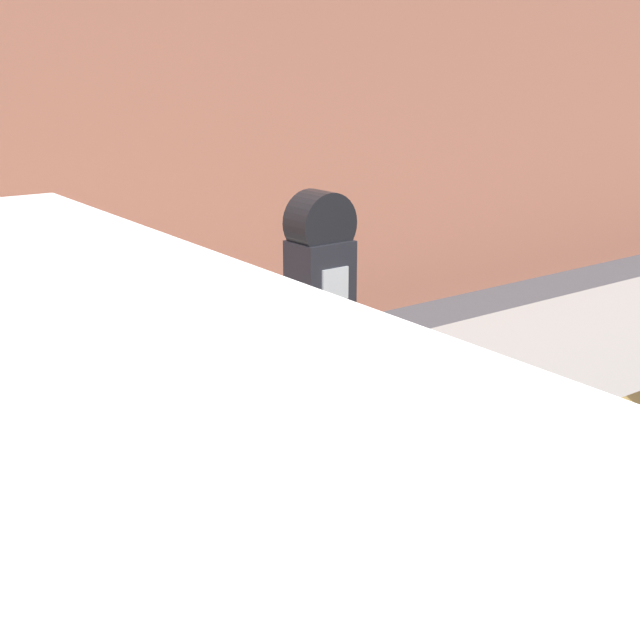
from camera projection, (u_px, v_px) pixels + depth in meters
The scene contains 2 objects.
sidewalk at pixel (124, 556), 3.75m from camera, with size 24.00×2.80×0.15m.
parking_meter at pixel (320, 311), 2.86m from camera, with size 0.20×0.16×1.55m.
Camera 1 is at (-1.35, -0.93, 2.10)m, focal length 50.00 mm.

